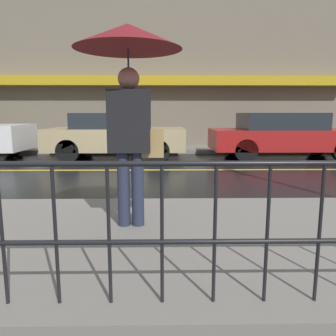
% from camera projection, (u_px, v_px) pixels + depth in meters
% --- Properties ---
extents(ground_plane, '(80.00, 80.00, 0.00)m').
position_uv_depth(ground_plane, '(107.00, 170.00, 8.06)').
color(ground_plane, black).
extents(sidewalk_near, '(28.00, 2.95, 0.13)m').
position_uv_depth(sidewalk_near, '(30.00, 242.00, 3.39)').
color(sidewalk_near, slate).
rests_on(sidewalk_near, ground_plane).
extents(sidewalk_far, '(28.00, 1.85, 0.13)m').
position_uv_depth(sidewalk_far, '(126.00, 149.00, 12.16)').
color(sidewalk_far, slate).
rests_on(sidewalk_far, ground_plane).
extents(lane_marking, '(25.20, 0.12, 0.01)m').
position_uv_depth(lane_marking, '(107.00, 170.00, 8.06)').
color(lane_marking, gold).
rests_on(lane_marking, ground_plane).
extents(building_storefront, '(28.00, 0.85, 6.12)m').
position_uv_depth(building_storefront, '(127.00, 70.00, 12.71)').
color(building_storefront, '#706656').
rests_on(building_storefront, ground_plane).
extents(pedestrian, '(1.13, 1.13, 2.16)m').
position_uv_depth(pedestrian, '(129.00, 66.00, 3.43)').
color(pedestrian, '#23283D').
rests_on(pedestrian, sidewalk_near).
extents(car_tan, '(4.11, 1.94, 1.39)m').
position_uv_depth(car_tan, '(116.00, 135.00, 10.03)').
color(car_tan, tan).
rests_on(car_tan, ground_plane).
extents(car_red, '(4.56, 1.82, 1.40)m').
position_uv_depth(car_red, '(284.00, 135.00, 10.12)').
color(car_red, maroon).
rests_on(car_red, ground_plane).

